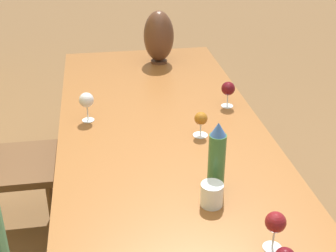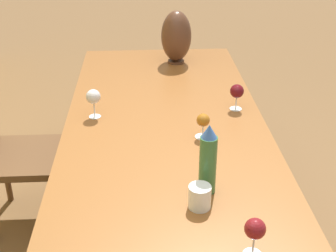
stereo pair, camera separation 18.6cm
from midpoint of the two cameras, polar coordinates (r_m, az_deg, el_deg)
dining_table at (r=2.01m, az=-2.04°, el=-5.92°), size 2.94×0.98×0.74m
water_bottle at (r=1.74m, az=2.93°, el=-3.94°), size 0.07×0.07×0.28m
water_tumbler at (r=1.71m, az=2.23°, el=-8.44°), size 0.08×0.08×0.09m
vase at (r=3.01m, az=-2.94°, el=10.81°), size 0.19×0.19×0.34m
wine_glass_1 at (r=1.51m, az=9.49°, el=-11.73°), size 0.07×0.07×0.14m
wine_glass_2 at (r=2.31m, az=-12.20°, el=2.99°), size 0.07×0.07×0.15m
wine_glass_3 at (r=2.42m, az=5.16°, el=4.45°), size 0.07×0.07×0.14m
wine_glass_5 at (r=2.13m, az=1.55°, el=0.73°), size 0.07×0.07×0.12m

